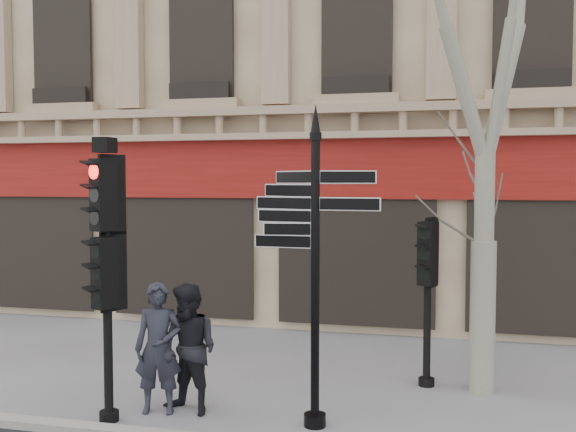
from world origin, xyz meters
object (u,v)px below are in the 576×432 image
Objects in this scene: pedestrian_b at (189,349)px; fingerpost at (315,211)px; pedestrian_a at (159,348)px; traffic_signal_main at (106,244)px; traffic_signal_secondary at (428,272)px.

fingerpost is at bearing 16.23° from pedestrian_b.
pedestrian_a is at bearing -151.34° from pedestrian_b.
fingerpost is at bearing 33.11° from traffic_signal_main.
fingerpost is 2.90m from traffic_signal_main.
fingerpost is 2.34× the size of pedestrian_b.
traffic_signal_secondary is at bearing 68.92° from fingerpost.
traffic_signal_main is 1.70m from pedestrian_a.
traffic_signal_secondary is 4.39m from pedestrian_a.
pedestrian_a is (0.53, 0.47, -1.54)m from traffic_signal_main.
pedestrian_b is at bearing -2.89° from pedestrian_a.
traffic_signal_secondary is 1.43× the size of pedestrian_a.
traffic_signal_main is at bearing -132.09° from pedestrian_b.
pedestrian_a is at bearing -128.39° from traffic_signal_secondary.
traffic_signal_main is at bearing -151.72° from pedestrian_a.
pedestrian_a is (-3.72, -2.14, -0.93)m from traffic_signal_secondary.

